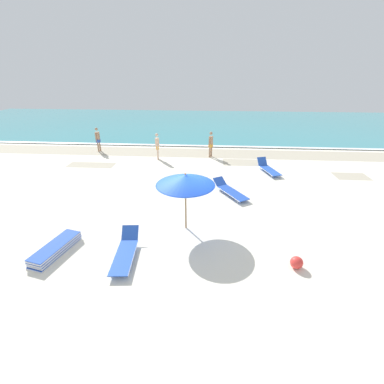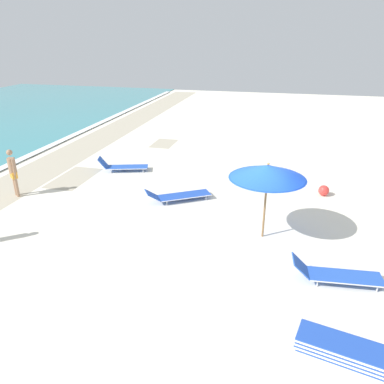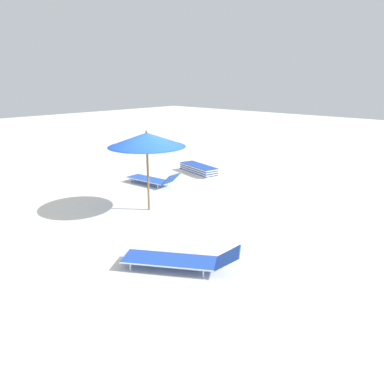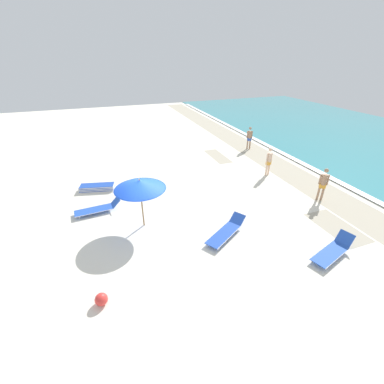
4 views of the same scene
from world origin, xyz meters
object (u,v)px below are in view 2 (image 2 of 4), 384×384
Objects in this scene: sun_lounger_under_umbrella at (178,195)px; beach_umbrella at (268,172)px; beachgoer_wading_adult at (13,170)px; beach_ball at (324,191)px; lounger_stack at (348,351)px; sun_lounger_near_water_left at (336,274)px; sun_lounger_beside_umbrella at (122,166)px.

beach_umbrella is at bearing -153.37° from sun_lounger_under_umbrella.
beachgoer_wading_adult is 11.33m from beach_ball.
beach_ball is (7.81, -0.13, 0.03)m from lounger_stack.
beach_ball is at bearing 12.00° from lounger_stack.
beach_umbrella is 4.94m from lounger_stack.
sun_lounger_near_water_left is (-1.81, -1.84, -1.80)m from beach_umbrella.
sun_lounger_beside_umbrella is 10.23m from sun_lounger_near_water_left.
beachgoer_wading_adult is at bearing 125.34° from sun_lounger_beside_umbrella.
sun_lounger_under_umbrella is at bearing -135.13° from beachgoer_wading_adult.
beachgoer_wading_adult reaches higher than beach_ball.
sun_lounger_beside_umbrella is 4.44m from beachgoer_wading_adult.
lounger_stack is at bearing 174.57° from sun_lounger_near_water_left.
lounger_stack is (-4.19, -1.83, -1.85)m from beach_umbrella.
sun_lounger_under_umbrella is 1.06× the size of sun_lounger_near_water_left.
sun_lounger_under_umbrella is at bearing 48.22° from sun_lounger_near_water_left.
beach_umbrella reaches higher than lounger_stack.
beachgoer_wading_adult is at bearing 70.99° from sun_lounger_near_water_left.
beach_umbrella reaches higher than sun_lounger_near_water_left.
sun_lounger_near_water_left is at bearing 12.67° from lounger_stack.
beach_ball is at bearing -112.17° from sun_lounger_beside_umbrella.
sun_lounger_near_water_left is at bearing -144.12° from sun_lounger_beside_umbrella.
beach_umbrella is 3.15m from sun_lounger_near_water_left.
beachgoer_wading_adult is (-1.01, 5.88, 0.80)m from sun_lounger_under_umbrella.
beachgoer_wading_adult is 4.52× the size of beach_ball.
beach_ball reaches higher than lounger_stack.
lounger_stack is 11.81m from sun_lounger_beside_umbrella.
sun_lounger_beside_umbrella reaches higher than sun_lounger_under_umbrella.
sun_lounger_beside_umbrella is 1.23× the size of beachgoer_wading_adult.
sun_lounger_near_water_left reaches higher than beach_ball.
beachgoer_wading_adult is at bearing 104.11° from beach_ball.
sun_lounger_beside_umbrella is at bearing 55.65° from beach_umbrella.
beach_ball is (5.43, -0.12, -0.02)m from sun_lounger_near_water_left.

